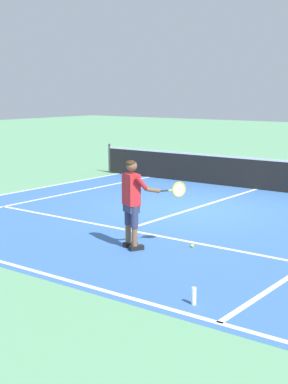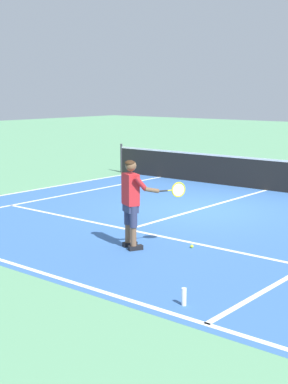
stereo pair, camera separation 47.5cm
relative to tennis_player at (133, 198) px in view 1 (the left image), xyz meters
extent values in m
plane|color=#609E70|center=(-1.04, 3.86, -0.99)|extent=(80.00, 80.00, 0.00)
cube|color=#3866A8|center=(-1.04, 2.69, -0.99)|extent=(10.98, 9.94, 0.00)
cube|color=white|center=(-1.04, -2.08, -0.99)|extent=(10.98, 0.10, 0.01)
cube|color=white|center=(-1.04, 1.06, -0.99)|extent=(8.23, 0.10, 0.01)
cube|color=white|center=(-1.04, 4.26, -0.99)|extent=(0.10, 6.40, 0.01)
cube|color=white|center=(-5.16, 2.69, -0.99)|extent=(0.10, 9.54, 0.01)
cube|color=white|center=(-6.53, 2.69, -0.99)|extent=(0.10, 9.54, 0.01)
cylinder|color=#333338|center=(-6.98, 7.46, -0.45)|extent=(0.08, 0.08, 1.07)
cube|color=black|center=(-1.04, 7.46, -0.53)|extent=(11.84, 0.02, 0.91)
cube|color=white|center=(-1.04, 7.46, -0.05)|extent=(11.84, 0.03, 0.06)
cube|color=black|center=(-0.13, 0.08, -0.94)|extent=(0.22, 0.30, 0.09)
cube|color=black|center=(0.12, -0.05, -0.94)|extent=(0.22, 0.30, 0.09)
cylinder|color=brown|center=(-0.14, 0.04, -0.72)|extent=(0.11, 0.11, 0.36)
cylinder|color=#2D3351|center=(-0.14, 0.04, -0.33)|extent=(0.14, 0.14, 0.41)
cylinder|color=brown|center=(0.11, -0.08, -0.72)|extent=(0.11, 0.11, 0.36)
cylinder|color=#2D3351|center=(0.11, -0.08, -0.33)|extent=(0.14, 0.14, 0.41)
cube|color=#2D3351|center=(-0.02, -0.02, -0.17)|extent=(0.39, 0.33, 0.20)
cube|color=red|center=(-0.02, -0.02, 0.17)|extent=(0.44, 0.36, 0.60)
cylinder|color=brown|center=(-0.23, 0.08, 0.12)|extent=(0.09, 0.09, 0.62)
cylinder|color=red|center=(0.26, -0.06, 0.32)|extent=(0.20, 0.27, 0.29)
cylinder|color=brown|center=(0.39, 0.11, 0.18)|extent=(0.20, 0.30, 0.14)
sphere|color=brown|center=(-0.01, -0.01, 0.62)|extent=(0.21, 0.21, 0.21)
ellipsoid|color=#382314|center=(-0.02, -0.03, 0.67)|extent=(0.27, 0.27, 0.12)
cylinder|color=#232326|center=(0.50, 0.30, 0.15)|extent=(0.12, 0.19, 0.03)
cylinder|color=yellow|center=(0.56, 0.44, 0.15)|extent=(0.07, 0.10, 0.02)
torus|color=yellow|center=(0.64, 0.60, 0.15)|extent=(0.15, 0.28, 0.30)
cylinder|color=silver|center=(0.64, 0.60, 0.15)|extent=(0.11, 0.23, 0.25)
sphere|color=#CCE02D|center=(0.87, 0.76, -0.96)|extent=(0.07, 0.07, 0.07)
cylinder|color=white|center=(2.47, -1.74, -0.86)|extent=(0.07, 0.07, 0.26)
camera|label=1|loc=(6.44, -8.16, 2.00)|focal=52.35mm
camera|label=2|loc=(6.82, -7.86, 2.00)|focal=52.35mm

